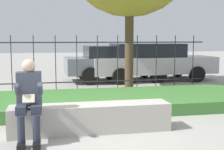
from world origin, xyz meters
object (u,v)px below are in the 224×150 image
at_px(person_seated_reader, 29,97).
at_px(car_parked_center, 118,62).
at_px(stone_bench, 91,119).
at_px(car_parked_right, 150,61).

distance_m(person_seated_reader, car_parked_center, 7.12).
bearing_deg(car_parked_center, person_seated_reader, -115.82).
bearing_deg(stone_bench, person_seated_reader, -164.13).
bearing_deg(person_seated_reader, car_parked_center, 66.04).
bearing_deg(car_parked_right, car_parked_center, 173.60).
bearing_deg(car_parked_right, person_seated_reader, -124.40).
distance_m(person_seated_reader, car_parked_right, 7.62).
bearing_deg(car_parked_center, car_parked_right, -6.61).
xyz_separation_m(stone_bench, car_parked_right, (3.12, 6.12, 0.52)).
distance_m(stone_bench, car_parked_center, 6.52).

